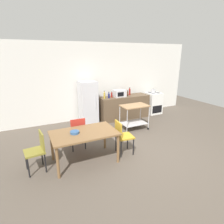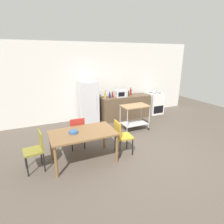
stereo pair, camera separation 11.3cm
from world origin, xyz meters
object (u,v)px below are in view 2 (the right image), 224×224
(chair_red, at_px, (77,131))
(dining_table, at_px, (83,135))
(fruit_bowl, at_px, (73,132))
(kitchen_cart, at_px, (135,113))
(kettle, at_px, (154,91))
(bottle_wine, at_px, (112,95))
(bottle_vinegar, at_px, (110,96))
(bottle_hot_sauce, at_px, (131,92))
(microwave, at_px, (120,93))
(chair_olive, at_px, (36,148))
(bottle_soy_sauce, at_px, (128,94))
(refrigerator, at_px, (89,102))
(chair_mustard, at_px, (121,135))
(bottle_olive_oil, at_px, (105,95))
(stove_oven, at_px, (154,103))

(chair_red, bearing_deg, dining_table, 89.64)
(fruit_bowl, bearing_deg, dining_table, -6.16)
(dining_table, distance_m, fruit_bowl, 0.24)
(kitchen_cart, relative_size, kettle, 3.80)
(bottle_wine, bearing_deg, bottle_vinegar, -162.81)
(dining_table, bearing_deg, fruit_bowl, 173.84)
(bottle_hot_sauce, height_order, kettle, bottle_hot_sauce)
(bottle_hot_sauce, bearing_deg, bottle_wine, -174.17)
(microwave, bearing_deg, bottle_vinegar, -176.60)
(bottle_vinegar, height_order, fruit_bowl, bottle_vinegar)
(dining_table, distance_m, bottle_hot_sauce, 3.65)
(chair_olive, bearing_deg, microwave, 119.36)
(bottle_wine, bearing_deg, chair_red, -136.85)
(chair_red, xyz_separation_m, bottle_soy_sauce, (2.51, 1.71, 0.47))
(chair_olive, height_order, bottle_vinegar, bottle_vinegar)
(refrigerator, distance_m, kettle, 2.80)
(chair_olive, relative_size, bottle_wine, 3.92)
(kitchen_cart, xyz_separation_m, bottle_hot_sauce, (0.56, 1.27, 0.45))
(refrigerator, distance_m, bottle_vinegar, 0.81)
(chair_mustard, xyz_separation_m, bottle_hot_sauce, (1.70, 2.53, 0.51))
(dining_table, xyz_separation_m, kettle, (3.72, 2.31, 0.33))
(bottle_vinegar, relative_size, fruit_bowl, 1.12)
(bottle_olive_oil, bearing_deg, kettle, -0.30)
(chair_mustard, bearing_deg, bottle_soy_sauce, -28.20)
(dining_table, distance_m, kettle, 4.39)
(chair_red, bearing_deg, stove_oven, -154.33)
(chair_red, xyz_separation_m, microwave, (2.15, 1.69, 0.51))
(stove_oven, relative_size, bottle_vinegar, 4.00)
(refrigerator, bearing_deg, chair_mustard, -89.14)
(chair_red, height_order, refrigerator, refrigerator)
(kitchen_cart, relative_size, bottle_soy_sauce, 4.20)
(kitchen_cart, relative_size, bottle_hot_sauce, 3.02)
(bottle_hot_sauce, bearing_deg, microwave, -169.01)
(kitchen_cart, bearing_deg, refrigerator, 132.45)
(chair_mustard, height_order, chair_olive, same)
(bottle_vinegar, bearing_deg, bottle_wine, 17.19)
(chair_red, height_order, fruit_bowl, chair_red)
(bottle_wine, relative_size, bottle_hot_sauce, 0.75)
(bottle_hot_sauce, bearing_deg, bottle_vinegar, -172.58)
(kitchen_cart, height_order, bottle_olive_oil, bottle_olive_oil)
(chair_mustard, bearing_deg, fruit_bowl, 89.75)
(chair_mustard, relative_size, fruit_bowl, 4.33)
(bottle_vinegar, relative_size, microwave, 0.50)
(bottle_olive_oil, relative_size, bottle_wine, 1.26)
(stove_oven, height_order, kitchen_cart, stove_oven)
(dining_table, relative_size, kitchen_cart, 1.65)
(chair_red, height_order, chair_olive, same)
(kettle, bearing_deg, stove_oven, 39.67)
(chair_red, height_order, bottle_wine, bottle_wine)
(dining_table, height_order, stove_oven, stove_oven)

